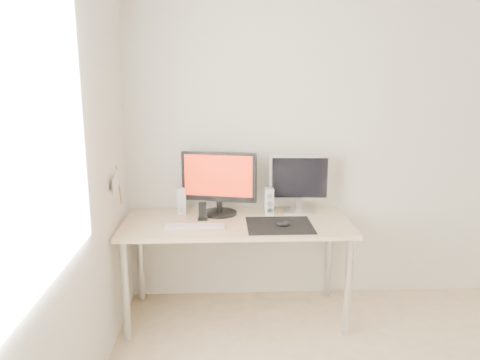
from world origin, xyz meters
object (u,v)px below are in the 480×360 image
main_monitor (219,181)px  phone_dock (203,214)px  mouse (283,224)px  second_monitor (299,181)px  speaker_right (269,202)px  speaker_left (182,201)px  keyboard (195,226)px  desk (236,232)px

main_monitor → phone_dock: bearing=-132.8°
mouse → second_monitor: size_ratio=0.22×
main_monitor → speaker_right: 0.40m
mouse → phone_dock: (-0.55, 0.18, 0.02)m
second_monitor → speaker_left: bearing=-178.6°
second_monitor → speaker_left: second_monitor is taller
main_monitor → second_monitor: bearing=4.5°
mouse → keyboard: (-0.60, 0.01, -0.01)m
phone_dock → main_monitor: bearing=47.2°
main_monitor → phone_dock: main_monitor is taller
mouse → phone_dock: bearing=161.8°
main_monitor → phone_dock: size_ratio=4.26×
main_monitor → speaker_left: size_ratio=2.75×
desk → speaker_left: size_ratio=8.05×
desk → main_monitor: (-0.12, 0.17, 0.33)m
main_monitor → speaker_left: main_monitor is taller
desk → phone_dock: 0.27m
phone_dock → speaker_right: bearing=12.1°
second_monitor → phone_dock: bearing=-166.4°
desk → phone_dock: size_ratio=12.48×
desk → second_monitor: second_monitor is taller
mouse → desk: bearing=155.8°
mouse → speaker_right: (-0.07, 0.29, 0.08)m
mouse → main_monitor: main_monitor is taller
second_monitor → phone_dock: (-0.71, -0.17, -0.20)m
mouse → speaker_left: speaker_left is taller
speaker_left → keyboard: (0.11, -0.32, -0.09)m
speaker_right → phone_dock: (-0.48, -0.10, -0.06)m
speaker_left → keyboard: bearing=-71.1°
speaker_right → speaker_left: bearing=175.7°
desk → speaker_right: bearing=30.5°
second_monitor → phone_dock: 0.76m
main_monitor → keyboard: (-0.16, -0.30, -0.25)m
speaker_right → phone_dock: bearing=-167.9°
speaker_right → second_monitor: bearing=16.8°
phone_dock → keyboard: bearing=-105.0°
second_monitor → speaker_right: bearing=-163.2°
main_monitor → keyboard: size_ratio=1.29×
mouse → speaker_right: 0.30m
desk → keyboard: size_ratio=3.78×
speaker_left → mouse: bearing=-25.2°
desk → mouse: bearing=-24.2°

